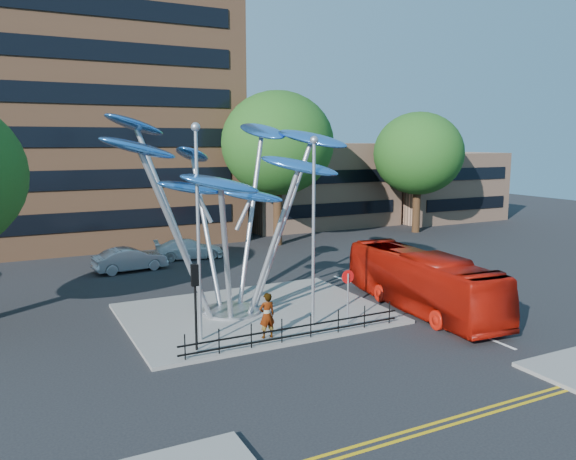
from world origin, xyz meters
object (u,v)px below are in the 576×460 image
street_lamp_right (314,215)px  traffic_light_island (195,289)px  no_entry_sign_island (348,287)px  street_lamp_left (198,214)px  parked_car_mid (130,259)px  tree_far (418,154)px  leaf_sculpture (226,171)px  red_bus (421,281)px  parked_car_right (189,249)px  pedestrian (267,315)px  tree_right (278,143)px

street_lamp_right → traffic_light_island: 6.05m
traffic_light_island → no_entry_sign_island: traffic_light_island is taller
street_lamp_left → parked_car_mid: 15.21m
tree_far → street_lamp_left: tree_far is taller
tree_far → leaf_sculpture: (-24.07, -15.32, -0.23)m
leaf_sculpture → red_bus: 10.86m
street_lamp_left → parked_car_right: street_lamp_left is taller
pedestrian → parked_car_mid: bearing=-80.5°
parked_car_right → parked_car_mid: bearing=124.1°
tree_far → red_bus: (-15.40, -18.98, -5.66)m
leaf_sculpture → red_bus: bearing=-22.9°
red_bus → pedestrian: red_bus is taller
leaf_sculpture → traffic_light_island: (-2.93, -4.18, -4.26)m
tree_far → tree_right: bearing=-180.0°
street_lamp_right → red_bus: size_ratio=0.80×
street_lamp_left → no_entry_sign_island: street_lamp_left is taller
leaf_sculpture → traffic_light_island: bearing=-125.0°
leaf_sculpture → street_lamp_left: size_ratio=1.45×
tree_right → street_lamp_right: size_ratio=1.46×
no_entry_sign_island → parked_car_right: size_ratio=0.51×
traffic_light_island → parked_car_right: size_ratio=0.72×
street_lamp_left → parked_car_right: 17.79m
parked_car_right → leaf_sculpture: bearing=-179.5°
street_lamp_right → tree_far: bearing=41.5°
street_lamp_left → red_bus: street_lamp_left is taller
red_bus → pedestrian: 8.58m
street_lamp_left → pedestrian: (2.54, -1.00, -4.25)m
red_bus → street_lamp_right: bearing=-175.0°
tree_far → no_entry_sign_island: 28.42m
tree_far → no_entry_sign_island: (-20.00, -19.48, -5.29)m
tree_right → red_bus: tree_right is taller
street_lamp_right → traffic_light_island: bearing=-174.8°
pedestrian → street_lamp_right: bearing=-168.1°
leaf_sculpture → pedestrian: (0.11, -4.18, -5.76)m
street_lamp_left → red_bus: 11.78m
red_bus → parked_car_right: 18.26m
no_entry_sign_island → pedestrian: (-3.96, -0.02, -0.71)m
traffic_light_island → no_entry_sign_island: 7.05m
leaf_sculpture → pedestrian: size_ratio=6.64×
tree_right → traffic_light_island: bearing=-123.7°
street_lamp_left → leaf_sculpture: bearing=52.6°
leaf_sculpture → pedestrian: bearing=-88.5°
tree_far → parked_car_mid: bearing=-171.4°
no_entry_sign_island → parked_car_mid: bearing=112.6°
traffic_light_island → pedestrian: size_ratio=1.79×
street_lamp_left → traffic_light_island: 2.96m
no_entry_sign_island → parked_car_mid: (-6.43, 15.48, -1.06)m
pedestrian → parked_car_mid: size_ratio=0.42×
pedestrian → tree_far: bearing=-140.5°
tree_far → street_lamp_right: size_ratio=1.30×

